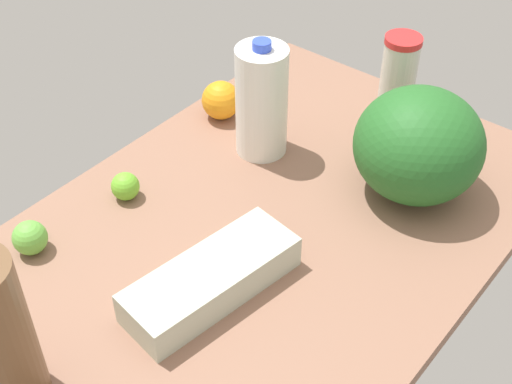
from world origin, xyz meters
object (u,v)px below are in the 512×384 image
Objects in this scene: milk_jug at (261,101)px; orange_far_back at (221,100)px; lime_by_jug at (30,238)px; lime_near_front at (125,186)px; tumbler_cup at (399,79)px; egg_carton at (212,279)px; watermelon at (418,145)px.

milk_jug reaches higher than orange_far_back.
milk_jug reaches higher than lime_by_jug.
lime_near_front is at bearing 173.55° from lime_by_jug.
tumbler_cup reaches higher than orange_far_back.
orange_far_back is (-3.62, -14.28, -7.60)cm from milk_jug.
orange_far_back is at bearing -132.10° from egg_carton.
watermelon is (-44.29, 12.45, 7.72)cm from egg_carton.
milk_jug is 4.61× the size of lime_near_front.
watermelon is at bearing 172.63° from egg_carton.
egg_carton is 46.65cm from watermelon.
egg_carton is 33.84cm from lime_by_jug.
watermelon is (19.27, 15.41, 0.93)cm from tumbler_cup.
lime_by_jug is (52.61, 1.54, -1.15)cm from orange_far_back.
egg_carton is 1.26× the size of watermelon.
tumbler_cup is 31.63cm from milk_jug.
watermelon is 3.94× the size of lime_by_jug.
milk_jug reaches higher than egg_carton.
watermelon is 0.97× the size of milk_jug.
milk_jug is at bearing 159.94° from lime_near_front.
lime_near_front is at bearing -20.06° from milk_jug.
orange_far_back is 1.37× the size of lime_by_jug.
milk_jug is (27.45, -15.59, 1.94)cm from tumbler_cup.
lime_by_jug is at bearing -37.41° from watermelon.
milk_jug is (-36.11, -18.55, 8.74)cm from egg_carton.
orange_far_back is (4.56, -45.28, -6.58)cm from watermelon.
orange_far_back is 52.65cm from lime_by_jug.
watermelon is 45.98cm from orange_far_back.
milk_jug reaches higher than watermelon.
lime_near_front is (-7.57, -28.98, -0.38)cm from egg_carton.
orange_far_back is at bearing -84.25° from watermelon.
egg_carton is 51.55cm from orange_far_back.
milk_jug is (8.18, -31.00, 1.01)cm from watermelon.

